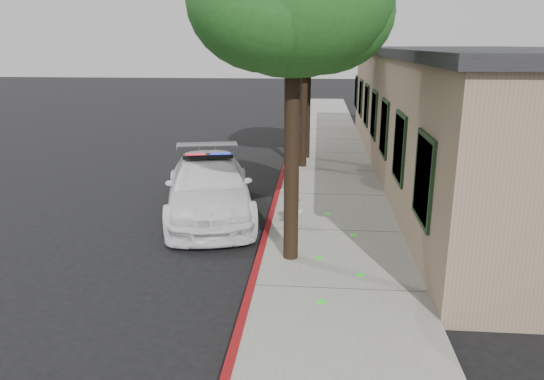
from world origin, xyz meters
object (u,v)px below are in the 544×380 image
Objects in this scene: police_car at (209,187)px; fire_hydrant at (293,210)px; street_tree_mid at (306,38)px; street_tree_far at (309,43)px; clapboard_building at (486,115)px.

fire_hydrant is (2.25, -1.02, -0.24)m from police_car.
street_tree_mid is 1.44m from street_tree_far.
clapboard_building is 6.46m from street_tree_mid.
street_tree_mid reaches higher than police_car.
street_tree_mid is at bearing -93.83° from street_tree_far.
clapboard_building is 8.50m from fire_hydrant.
street_tree_far reaches higher than fire_hydrant.
clapboard_building is at bearing -5.25° from street_tree_mid.
street_tree_mid is (0.05, 6.33, 4.00)m from fire_hydrant.
street_tree_mid reaches higher than fire_hydrant.
clapboard_building reaches higher than fire_hydrant.
street_tree_far is (-5.88, 1.98, 2.25)m from clapboard_building.
street_tree_mid reaches higher than clapboard_building.
clapboard_building reaches higher than police_car.
fire_hydrant is 8.66m from street_tree_far.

